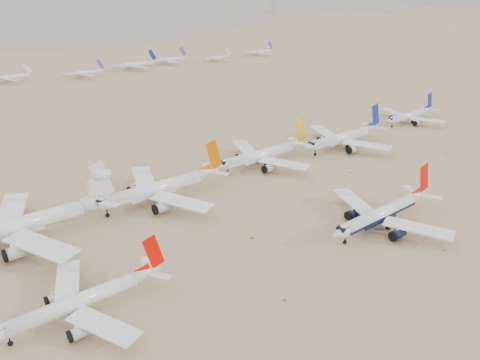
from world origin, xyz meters
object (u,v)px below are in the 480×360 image
(second_airliner, at_px, (83,300))
(row2_navy_widebody, at_px, (344,137))
(main_airliner, at_px, (383,213))
(row2_white_trijet, at_px, (25,223))

(second_airliner, bearing_deg, row2_navy_widebody, 16.12)
(main_airliner, bearing_deg, row2_white_trijet, 146.09)
(second_airliner, distance_m, row2_navy_widebody, 154.34)
(row2_navy_widebody, height_order, row2_white_trijet, row2_white_trijet)
(second_airliner, xyz_separation_m, row2_white_trijet, (-0.24, 46.29, 1.66))
(second_airliner, height_order, row2_navy_widebody, row2_navy_widebody)
(row2_white_trijet, bearing_deg, second_airliner, -89.70)
(main_airliner, distance_m, second_airliner, 97.06)
(second_airliner, relative_size, row2_white_trijet, 0.74)
(row2_white_trijet, bearing_deg, row2_navy_widebody, -1.33)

